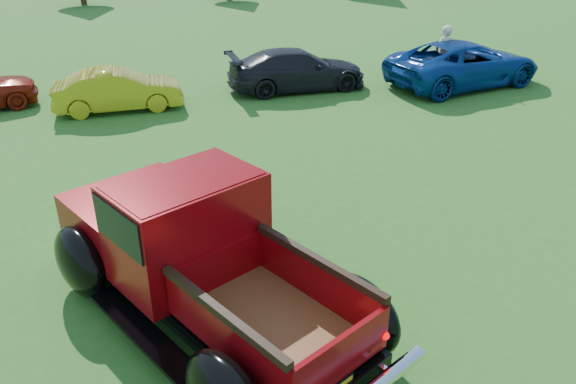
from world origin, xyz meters
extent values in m
plane|color=#25601B|center=(0.00, 0.00, 0.00)|extent=(120.00, 120.00, 0.00)
cylinder|color=black|center=(-0.12, -2.58, 0.45)|extent=(0.61, 0.93, 0.90)
cylinder|color=black|center=(-3.33, -0.05, 0.45)|extent=(0.61, 0.93, 0.90)
cylinder|color=black|center=(-1.58, 0.72, 0.45)|extent=(0.61, 0.93, 0.90)
cube|color=black|center=(-1.75, -1.26, 0.51)|extent=(3.58, 5.48, 0.23)
cube|color=maroon|center=(-2.50, 0.44, 0.97)|extent=(2.43, 2.32, 0.70)
cube|color=silver|center=(-2.85, 1.23, 0.96)|extent=(1.68, 0.79, 0.56)
cube|color=maroon|center=(-1.91, -0.90, 1.35)|extent=(2.36, 1.99, 1.46)
cube|color=black|center=(-1.91, -0.90, 1.75)|extent=(2.35, 1.91, 0.56)
cube|color=maroon|center=(-1.91, -0.90, 2.05)|extent=(2.23, 1.85, 0.09)
cube|color=brown|center=(-1.18, -2.55, 0.70)|extent=(2.30, 2.67, 0.06)
cube|color=maroon|center=(-1.88, -2.86, 0.99)|extent=(0.96, 2.08, 0.59)
cube|color=maroon|center=(-0.49, -2.24, 0.99)|extent=(0.96, 2.08, 0.59)
cube|color=maroon|center=(-1.64, -1.52, 0.99)|extent=(1.41, 0.67, 0.59)
cube|color=maroon|center=(-0.73, -3.58, 0.99)|extent=(1.42, 0.68, 0.59)
cube|color=black|center=(-1.88, -2.86, 1.34)|extent=(1.00, 2.10, 0.10)
cube|color=black|center=(-0.49, -2.24, 1.34)|extent=(1.00, 2.10, 0.10)
ellipsoid|color=black|center=(-0.02, -2.53, 0.59)|extent=(0.96, 1.30, 0.99)
ellipsoid|color=black|center=(-3.43, -0.10, 0.59)|extent=(0.96, 1.30, 0.99)
ellipsoid|color=black|center=(-1.48, 0.77, 0.59)|extent=(0.96, 1.30, 0.99)
cube|color=black|center=(-2.70, -1.75, 0.37)|extent=(1.28, 2.31, 0.07)
cube|color=black|center=(-0.75, -0.88, 0.37)|extent=(1.28, 2.31, 0.07)
sphere|color=#CC0505|center=(-0.05, -3.32, 0.88)|extent=(0.10, 0.10, 0.10)
imported|color=#AEA217|center=(-2.31, 8.93, 0.60)|extent=(3.70, 1.41, 1.20)
imported|color=black|center=(3.36, 9.27, 0.65)|extent=(4.57, 1.99, 1.31)
imported|color=navy|center=(8.76, 7.89, 0.74)|extent=(5.62, 3.17, 1.48)
imported|color=beige|center=(8.20, 8.35, 0.97)|extent=(0.81, 0.65, 1.94)
camera|label=1|loc=(-2.77, -7.75, 5.31)|focal=35.00mm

